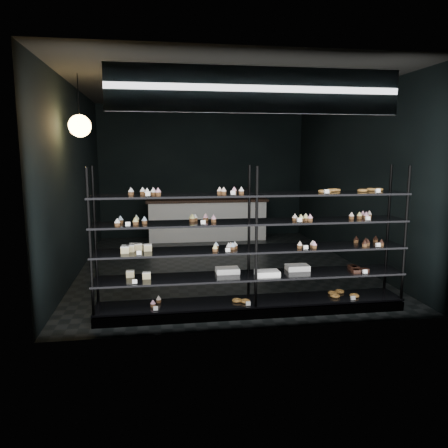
% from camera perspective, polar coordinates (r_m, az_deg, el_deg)
% --- Properties ---
extents(room, '(5.01, 6.01, 3.20)m').
position_cam_1_polar(room, '(7.88, -0.55, 5.89)').
color(room, black).
rests_on(room, ground).
extents(display_shelf, '(4.00, 0.50, 1.91)m').
position_cam_1_polar(display_shelf, '(5.65, 3.53, -5.48)').
color(display_shelf, black).
rests_on(display_shelf, room).
extents(signage, '(3.30, 0.05, 0.50)m').
position_cam_1_polar(signage, '(5.03, 4.36, 17.06)').
color(signage, '#0E1D46').
rests_on(signage, room).
extents(pendant_lamp, '(0.32, 0.32, 0.89)m').
position_cam_1_polar(pendant_lamp, '(6.77, -18.33, 12.08)').
color(pendant_lamp, black).
rests_on(pendant_lamp, room).
extents(service_counter, '(2.87, 0.65, 1.23)m').
position_cam_1_polar(service_counter, '(10.47, -2.16, 0.68)').
color(service_counter, white).
rests_on(service_counter, room).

